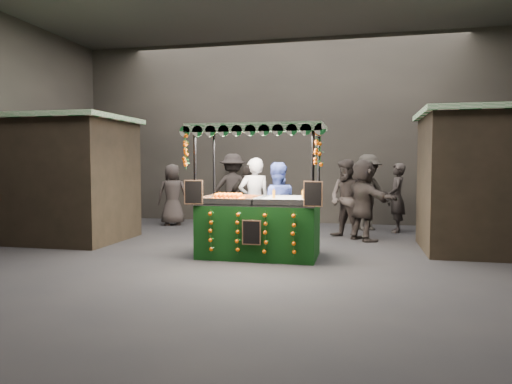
# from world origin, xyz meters

# --- Properties ---
(ground) EXTENTS (12.00, 12.00, 0.00)m
(ground) POSITION_xyz_m (0.00, 0.00, 0.00)
(ground) COLOR black
(ground) RESTS_ON ground
(market_hall) EXTENTS (12.10, 10.10, 5.05)m
(market_hall) POSITION_xyz_m (0.00, 0.00, 3.38)
(market_hall) COLOR black
(market_hall) RESTS_ON ground
(neighbour_stall_left) EXTENTS (3.00, 2.20, 2.60)m
(neighbour_stall_left) POSITION_xyz_m (-4.40, 1.00, 1.31)
(neighbour_stall_left) COLOR black
(neighbour_stall_left) RESTS_ON ground
(neighbour_stall_right) EXTENTS (3.00, 2.20, 2.60)m
(neighbour_stall_right) POSITION_xyz_m (4.40, 1.50, 1.31)
(neighbour_stall_right) COLOR black
(neighbour_stall_right) RESTS_ON ground
(juice_stall) EXTENTS (2.35, 1.38, 2.27)m
(juice_stall) POSITION_xyz_m (0.14, 0.14, 0.70)
(juice_stall) COLOR black
(juice_stall) RESTS_ON ground
(vendor_grey) EXTENTS (0.75, 0.64, 1.73)m
(vendor_grey) POSITION_xyz_m (-0.20, 1.29, 0.87)
(vendor_grey) COLOR gray
(vendor_grey) RESTS_ON ground
(vendor_blue) EXTENTS (0.93, 0.81, 1.64)m
(vendor_blue) POSITION_xyz_m (0.30, 0.97, 0.82)
(vendor_blue) COLOR navy
(vendor_blue) RESTS_ON ground
(shopper_0) EXTENTS (0.69, 0.50, 1.77)m
(shopper_0) POSITION_xyz_m (-4.00, 2.52, 0.88)
(shopper_0) COLOR black
(shopper_0) RESTS_ON ground
(shopper_1) EXTENTS (1.05, 1.01, 1.71)m
(shopper_1) POSITION_xyz_m (1.58, 2.50, 0.86)
(shopper_1) COLOR #2C2523
(shopper_1) RESTS_ON ground
(shopper_2) EXTENTS (0.95, 0.46, 1.57)m
(shopper_2) POSITION_xyz_m (-0.75, 2.94, 0.78)
(shopper_2) COLOR black
(shopper_2) RESTS_ON ground
(shopper_3) EXTENTS (1.37, 1.14, 1.84)m
(shopper_3) POSITION_xyz_m (2.03, 3.91, 0.92)
(shopper_3) COLOR black
(shopper_3) RESTS_ON ground
(shopper_4) EXTENTS (0.92, 0.76, 1.61)m
(shopper_4) POSITION_xyz_m (-2.97, 3.74, 0.81)
(shopper_4) COLOR #2B2523
(shopper_4) RESTS_ON ground
(shopper_5) EXTENTS (1.38, 1.57, 1.72)m
(shopper_5) POSITION_xyz_m (1.92, 2.30, 0.86)
(shopper_5) COLOR black
(shopper_5) RESTS_ON ground
(shopper_6) EXTENTS (0.42, 0.61, 1.63)m
(shopper_6) POSITION_xyz_m (2.70, 3.68, 0.81)
(shopper_6) COLOR black
(shopper_6) RESTS_ON ground
(shopper_7) EXTENTS (1.33, 0.92, 1.89)m
(shopper_7) POSITION_xyz_m (-1.53, 4.49, 0.94)
(shopper_7) COLOR #2C2624
(shopper_7) RESTS_ON ground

